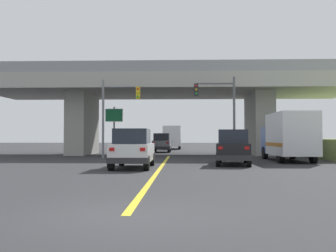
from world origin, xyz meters
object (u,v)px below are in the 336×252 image
(traffic_signal_nearside, at_px, (221,106))
(semi_truck_distant, at_px, (172,137))
(highway_sign, at_px, (114,120))
(sedan_oncoming, at_px, (162,143))
(box_truck, at_px, (288,136))
(traffic_signal_farside, at_px, (115,108))
(suv_crossing, at_px, (233,147))
(suv_lead, at_px, (133,148))

(traffic_signal_nearside, xyz_separation_m, semi_truck_distant, (-4.34, 24.16, -2.35))
(highway_sign, bearing_deg, sedan_oncoming, 64.23)
(box_truck, height_order, traffic_signal_farside, traffic_signal_farside)
(box_truck, relative_size, semi_truck_distant, 0.90)
(box_truck, distance_m, traffic_signal_farside, 13.13)
(traffic_signal_nearside, bearing_deg, sedan_oncoming, 112.33)
(highway_sign, bearing_deg, traffic_signal_nearside, -27.57)
(sedan_oncoming, distance_m, semi_truck_distant, 11.64)
(traffic_signal_nearside, distance_m, traffic_signal_farside, 8.22)
(box_truck, distance_m, semi_truck_distant, 28.80)
(traffic_signal_nearside, distance_m, highway_sign, 10.15)
(suv_crossing, relative_size, traffic_signal_nearside, 0.77)
(sedan_oncoming, relative_size, traffic_signal_farside, 0.76)
(traffic_signal_farside, bearing_deg, suv_crossing, -42.48)
(traffic_signal_farside, bearing_deg, suv_lead, -75.18)
(traffic_signal_nearside, height_order, semi_truck_distant, traffic_signal_nearside)
(box_truck, xyz_separation_m, traffic_signal_farside, (-12.29, 4.05, 2.25))
(suv_lead, bearing_deg, traffic_signal_farside, 104.82)
(box_truck, xyz_separation_m, highway_sign, (-13.06, 8.07, 1.47))
(suv_crossing, xyz_separation_m, sedan_oncoming, (-5.16, 19.40, 0.00))
(suv_crossing, bearing_deg, semi_truck_distant, 104.60)
(suv_crossing, distance_m, semi_truck_distant, 31.30)
(highway_sign, bearing_deg, box_truck, -31.70)
(box_truck, bearing_deg, sedan_oncoming, 120.12)
(suv_crossing, distance_m, highway_sign, 14.75)
(suv_lead, bearing_deg, semi_truck_distant, 88.02)
(suv_crossing, relative_size, semi_truck_distant, 0.63)
(suv_crossing, bearing_deg, box_truck, 46.79)
(traffic_signal_farside, relative_size, highway_sign, 1.42)
(highway_sign, height_order, semi_truck_distant, highway_sign)
(highway_sign, xyz_separation_m, semi_truck_distant, (4.63, 19.48, -1.49))
(highway_sign, bearing_deg, traffic_signal_farside, -79.11)
(suv_lead, bearing_deg, traffic_signal_nearside, 59.98)
(suv_lead, height_order, suv_crossing, same)
(suv_lead, bearing_deg, box_truck, 32.58)
(suv_lead, xyz_separation_m, box_truck, (9.59, 6.13, 0.64))
(traffic_signal_farside, bearing_deg, traffic_signal_nearside, -4.65)
(suv_lead, distance_m, semi_truck_distant, 33.70)
(suv_crossing, xyz_separation_m, traffic_signal_nearside, (-0.00, 6.84, 2.97))
(suv_lead, distance_m, box_truck, 11.40)
(box_truck, height_order, sedan_oncoming, box_truck)
(sedan_oncoming, bearing_deg, suv_lead, -90.88)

